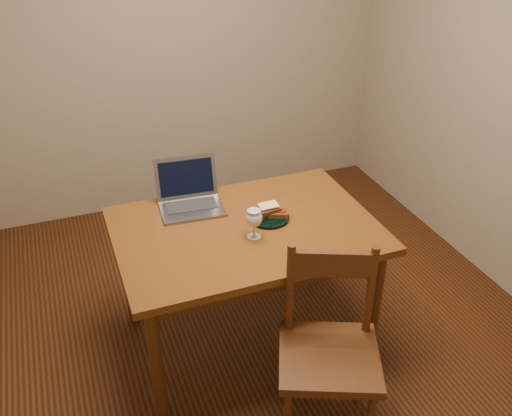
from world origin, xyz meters
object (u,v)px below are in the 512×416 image
object	(u,v)px
chair	(330,343)
laptop	(189,194)
plate	(269,217)
table	(246,241)
milk_glass	(254,224)

from	to	relation	value
chair	laptop	world-z (taller)	laptop
chair	plate	world-z (taller)	chair
table	laptop	distance (m)	0.41
table	milk_glass	distance (m)	0.19
table	chair	bearing A→B (deg)	-77.94
plate	milk_glass	bearing A→B (deg)	-134.72
table	laptop	size ratio (longest dim) A/B	3.70
plate	laptop	distance (m)	0.45
table	milk_glass	bearing A→B (deg)	-86.25
laptop	plate	bearing A→B (deg)	-35.93
milk_glass	laptop	distance (m)	0.47
plate	chair	bearing A→B (deg)	-89.47
milk_glass	chair	bearing A→B (deg)	-76.51
table	chair	world-z (taller)	chair
table	laptop	world-z (taller)	laptop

